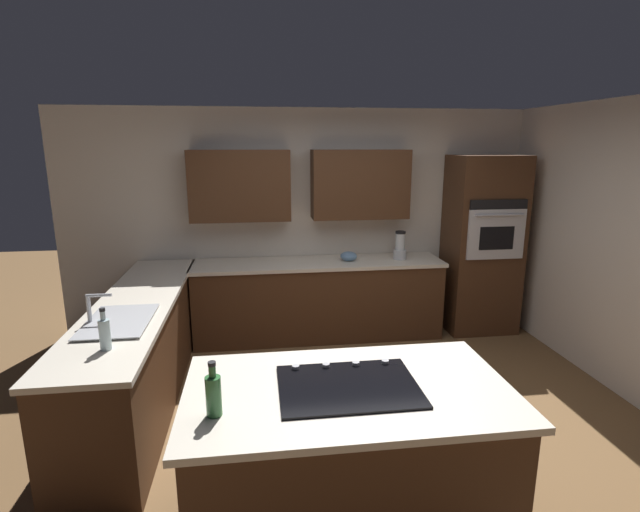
% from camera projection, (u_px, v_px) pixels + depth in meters
% --- Properties ---
extents(ground_plane, '(14.00, 14.00, 0.00)m').
position_uv_depth(ground_plane, '(357.00, 415.00, 3.95)').
color(ground_plane, brown).
extents(wall_back, '(6.00, 0.44, 2.60)m').
position_uv_depth(wall_back, '(317.00, 212.00, 5.58)').
color(wall_back, silver).
rests_on(wall_back, ground).
extents(wall_left, '(0.10, 4.00, 2.60)m').
position_uv_depth(wall_left, '(621.00, 247.00, 4.25)').
color(wall_left, silver).
rests_on(wall_left, ground).
extents(lower_cabinets_back, '(2.80, 0.60, 0.86)m').
position_uv_depth(lower_cabinets_back, '(318.00, 301.00, 5.50)').
color(lower_cabinets_back, '#472B19').
rests_on(lower_cabinets_back, ground).
extents(countertop_back, '(2.84, 0.64, 0.04)m').
position_uv_depth(countertop_back, '(318.00, 263.00, 5.39)').
color(countertop_back, silver).
rests_on(countertop_back, lower_cabinets_back).
extents(lower_cabinets_side, '(0.60, 2.90, 0.86)m').
position_uv_depth(lower_cabinets_side, '(140.00, 352.00, 4.15)').
color(lower_cabinets_side, '#472B19').
rests_on(lower_cabinets_side, ground).
extents(countertop_side, '(0.64, 2.94, 0.04)m').
position_uv_depth(countertop_side, '(136.00, 303.00, 4.04)').
color(countertop_side, silver).
rests_on(countertop_side, lower_cabinets_side).
extents(island_base, '(1.71, 0.93, 0.86)m').
position_uv_depth(island_base, '(347.00, 462.00, 2.71)').
color(island_base, '#472B19').
rests_on(island_base, ground).
extents(island_top, '(1.79, 1.01, 0.04)m').
position_uv_depth(island_top, '(348.00, 390.00, 2.61)').
color(island_top, silver).
rests_on(island_top, island_base).
extents(wall_oven, '(0.80, 0.66, 2.08)m').
position_uv_depth(wall_oven, '(482.00, 245.00, 5.60)').
color(wall_oven, '#472B19').
rests_on(wall_oven, ground).
extents(sink_unit, '(0.46, 0.70, 0.23)m').
position_uv_depth(sink_unit, '(117.00, 321.00, 3.54)').
color(sink_unit, '#515456').
rests_on(sink_unit, countertop_side).
extents(cooktop, '(0.76, 0.56, 0.03)m').
position_uv_depth(cooktop, '(348.00, 385.00, 2.61)').
color(cooktop, black).
rests_on(cooktop, island_top).
extents(blender, '(0.15, 0.15, 0.33)m').
position_uv_depth(blender, '(400.00, 247.00, 5.47)').
color(blender, silver).
rests_on(blender, countertop_back).
extents(mixing_bowl, '(0.19, 0.19, 0.10)m').
position_uv_depth(mixing_bowl, '(349.00, 256.00, 5.42)').
color(mixing_bowl, '#668CB2').
rests_on(mixing_bowl, countertop_back).
extents(dish_soap_bottle, '(0.07, 0.07, 0.28)m').
position_uv_depth(dish_soap_bottle, '(105.00, 333.00, 3.06)').
color(dish_soap_bottle, silver).
rests_on(dish_soap_bottle, countertop_side).
extents(oil_bottle, '(0.08, 0.08, 0.28)m').
position_uv_depth(oil_bottle, '(214.00, 394.00, 2.31)').
color(oil_bottle, '#336B38').
rests_on(oil_bottle, island_top).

